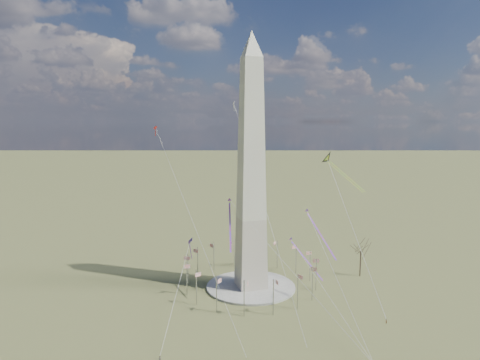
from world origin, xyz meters
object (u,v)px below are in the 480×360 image
object	(u,v)px
washington_monument	(251,170)
person_west	(160,359)
tree_near	(361,249)
person_east	(386,321)
kite_delta_black	(329,160)

from	to	relation	value
washington_monument	person_west	size ratio (longest dim) A/B	65.08
tree_near	person_west	world-z (taller)	tree_near
person_east	person_west	xyz separation A→B (m)	(-74.75, -2.19, 0.03)
person_east	kite_delta_black	distance (m)	67.74
tree_near	kite_delta_black	xyz separation A→B (m)	(-14.03, 4.37, 38.58)
tree_near	person_west	size ratio (longest dim) A/B	10.94
washington_monument	person_east	world-z (taller)	washington_monument
kite_delta_black	person_east	bearing A→B (deg)	54.71
kite_delta_black	person_west	bearing A→B (deg)	-1.23
washington_monument	tree_near	xyz separation A→B (m)	(49.60, -0.76, -35.96)
tree_near	person_east	world-z (taller)	tree_near
washington_monument	person_west	bearing A→B (deg)	-132.45
tree_near	person_east	xyz separation A→B (m)	(-15.49, -41.49, -11.25)
person_east	person_west	bearing A→B (deg)	-22.05
kite_delta_black	tree_near	bearing A→B (deg)	129.24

